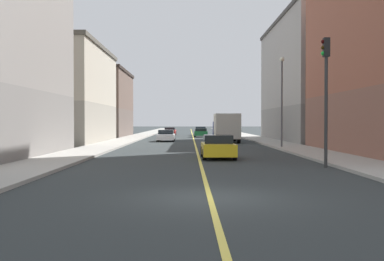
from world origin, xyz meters
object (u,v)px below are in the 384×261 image
at_px(car_teal, 200,131).
at_px(building_right_distant, 86,104).
at_px(traffic_light_left_near, 326,84).
at_px(car_red, 170,131).
at_px(street_lamp_left_near, 282,93).
at_px(building_left_mid, 327,80).
at_px(car_white, 166,136).
at_px(box_truck, 226,127).
at_px(car_green, 201,133).
at_px(car_yellow, 218,147).
at_px(building_right_midblock, 47,94).

bearing_deg(car_teal, building_right_distant, -152.48).
distance_m(traffic_light_left_near, car_red, 54.00).
distance_m(street_lamp_left_near, car_teal, 38.60).
distance_m(building_left_mid, car_teal, 26.89).
bearing_deg(car_white, car_teal, 79.49).
distance_m(building_left_mid, traffic_light_left_near, 33.03).
height_order(car_teal, box_truck, box_truck).
bearing_deg(car_green, box_truck, -82.75).
relative_size(building_left_mid, box_truck, 3.40).
bearing_deg(box_truck, car_green, 97.25).
distance_m(car_white, car_teal, 24.24).
bearing_deg(traffic_light_left_near, box_truck, 95.46).
distance_m(building_left_mid, street_lamp_left_near, 18.19).
bearing_deg(building_left_mid, car_white, -174.49).
bearing_deg(building_right_distant, street_lamp_left_near, -52.78).
height_order(car_yellow, car_teal, car_yellow).
relative_size(traffic_light_left_near, street_lamp_left_near, 0.85).
relative_size(car_green, car_teal, 0.92).
height_order(car_yellow, car_green, car_yellow).
relative_size(building_left_mid, car_teal, 5.25).
bearing_deg(car_red, building_right_distant, -145.14).
bearing_deg(car_red, car_green, -61.20).
distance_m(car_red, box_truck, 27.02).
distance_m(building_right_midblock, building_right_distant, 18.44).
xyz_separation_m(building_left_mid, building_right_midblock, (-30.69, -5.05, -1.95)).
xyz_separation_m(car_white, box_truck, (6.47, -2.77, 0.96)).
height_order(building_left_mid, building_right_midblock, building_left_mid).
height_order(traffic_light_left_near, box_truck, traffic_light_left_near).
height_order(building_left_mid, car_green, building_left_mid).
xyz_separation_m(car_yellow, car_white, (-4.26, 24.21, -0.04)).
bearing_deg(street_lamp_left_near, car_green, 101.41).
xyz_separation_m(building_right_midblock, traffic_light_left_near, (21.26, -26.46, -1.04)).
xyz_separation_m(building_right_distant, street_lamp_left_near, (22.28, -29.33, -0.21)).
distance_m(traffic_light_left_near, street_lamp_left_near, 15.61).
bearing_deg(traffic_light_left_near, car_green, 96.17).
distance_m(building_right_distant, box_truck, 26.09).
bearing_deg(building_right_midblock, car_red, 66.26).
relative_size(building_left_mid, traffic_light_left_near, 3.79).
distance_m(building_right_midblock, car_red, 29.37).
relative_size(building_right_midblock, street_lamp_left_near, 2.42).
bearing_deg(building_right_distant, box_truck, -43.84).
bearing_deg(building_left_mid, street_lamp_left_near, -117.82).
bearing_deg(street_lamp_left_near, building_left_mid, 62.18).
height_order(car_red, car_green, car_red).
xyz_separation_m(street_lamp_left_near, car_white, (-10.07, 14.16, -3.92)).
bearing_deg(car_yellow, car_white, 99.99).
height_order(street_lamp_left_near, car_white, street_lamp_left_near).
height_order(building_left_mid, car_yellow, building_left_mid).
xyz_separation_m(building_right_midblock, car_yellow, (16.47, -20.94, -4.35)).
bearing_deg(car_red, building_right_midblock, -113.74).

